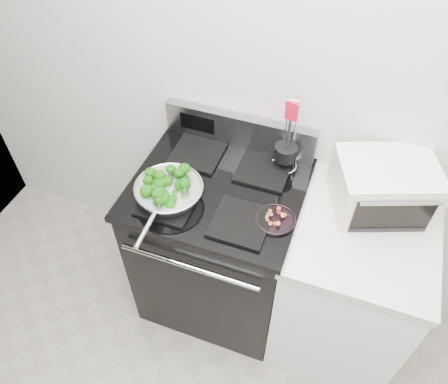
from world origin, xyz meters
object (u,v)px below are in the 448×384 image
at_px(gas_range, 219,244).
at_px(toaster_oven, 383,186).
at_px(bacon_plate, 276,218).
at_px(utensil_holder, 285,156).
at_px(skillet, 169,191).

height_order(gas_range, toaster_oven, toaster_oven).
xyz_separation_m(gas_range, bacon_plate, (0.31, -0.11, 0.48)).
height_order(bacon_plate, utensil_holder, utensil_holder).
distance_m(gas_range, toaster_oven, 0.91).
bearing_deg(bacon_plate, gas_range, 160.31).
height_order(gas_range, bacon_plate, gas_range).
bearing_deg(utensil_holder, toaster_oven, 2.37).
relative_size(gas_range, bacon_plate, 6.57).
bearing_deg(utensil_holder, skillet, -127.92).
relative_size(utensil_holder, toaster_oven, 0.78).
relative_size(gas_range, utensil_holder, 2.95).
height_order(gas_range, skillet, gas_range).
bearing_deg(skillet, toaster_oven, 17.17).
distance_m(skillet, utensil_holder, 0.57).
xyz_separation_m(skillet, toaster_oven, (0.88, 0.32, 0.04)).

